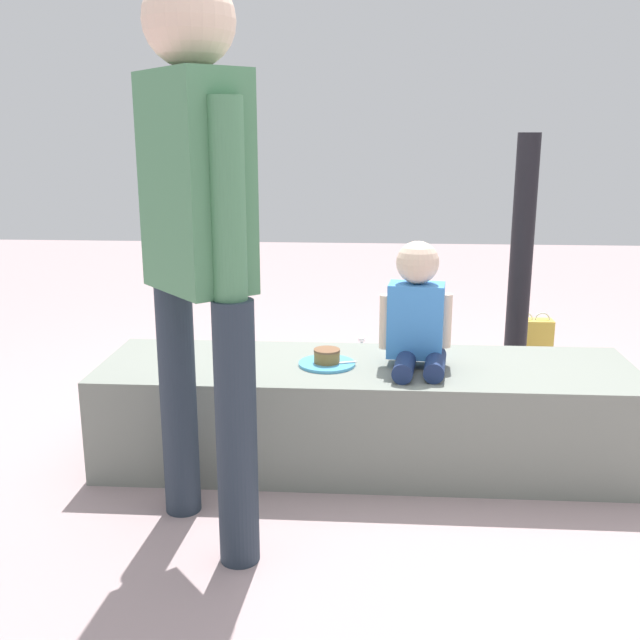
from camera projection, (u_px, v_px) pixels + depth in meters
ground_plane at (364, 460)px, 2.94m from camera, size 12.00×12.00×0.00m
concrete_ledge at (365, 413)px, 2.89m from camera, size 2.07×0.59×0.40m
child_seated at (416, 313)px, 2.76m from camera, size 0.28×0.33×0.48m
adult_standing at (197, 219)px, 2.15m from camera, size 0.39×0.41×1.71m
cake_plate at (326, 360)px, 2.82m from camera, size 0.22×0.22×0.07m
gift_bag at (532, 343)px, 4.06m from camera, size 0.21×0.10×0.32m
railing_post at (518, 296)px, 3.61m from camera, size 0.36×0.36×1.28m
water_bottle_near_gift at (247, 380)px, 3.64m from camera, size 0.07×0.07×0.18m
water_bottle_far_side at (361, 361)px, 3.88m from camera, size 0.07×0.07×0.23m
party_cup_red at (336, 366)px, 3.97m from camera, size 0.07×0.07×0.10m
cake_box_white at (390, 386)px, 3.61m from camera, size 0.37×0.35×0.13m
handbag_black_leather at (176, 388)px, 3.43m from camera, size 0.30×0.15×0.33m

